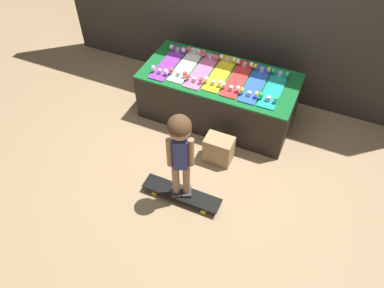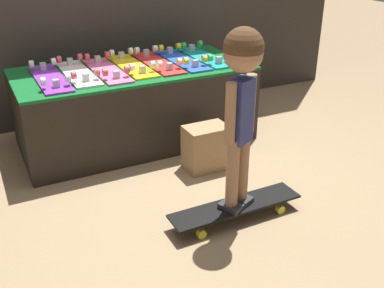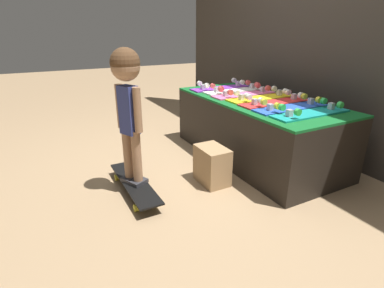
% 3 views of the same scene
% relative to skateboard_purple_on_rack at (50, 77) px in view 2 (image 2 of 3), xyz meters
% --- Properties ---
extents(ground_plane, '(16.00, 16.00, 0.00)m').
position_rel_skateboard_purple_on_rack_xyz_m(ground_plane, '(0.61, -0.55, -0.60)').
color(ground_plane, '#9E7F5B').
extents(display_rack, '(1.73, 0.82, 0.59)m').
position_rel_skateboard_purple_on_rack_xyz_m(display_rack, '(0.61, 0.02, -0.31)').
color(display_rack, black).
rests_on(display_rack, ground_plane).
extents(skateboard_purple_on_rack, '(0.19, 0.69, 0.09)m').
position_rel_skateboard_purple_on_rack_xyz_m(skateboard_purple_on_rack, '(0.00, 0.00, 0.00)').
color(skateboard_purple_on_rack, purple).
rests_on(skateboard_purple_on_rack, display_rack).
extents(skateboard_white_on_rack, '(0.19, 0.69, 0.09)m').
position_rel_skateboard_purple_on_rack_xyz_m(skateboard_white_on_rack, '(0.20, 0.04, 0.00)').
color(skateboard_white_on_rack, white).
rests_on(skateboard_white_on_rack, display_rack).
extents(skateboard_pink_on_rack, '(0.19, 0.69, 0.09)m').
position_rel_skateboard_purple_on_rack_xyz_m(skateboard_pink_on_rack, '(0.41, 0.02, 0.00)').
color(skateboard_pink_on_rack, pink).
rests_on(skateboard_pink_on_rack, display_rack).
extents(skateboard_yellow_on_rack, '(0.19, 0.69, 0.09)m').
position_rel_skateboard_purple_on_rack_xyz_m(skateboard_yellow_on_rack, '(0.61, 0.05, 0.00)').
color(skateboard_yellow_on_rack, yellow).
rests_on(skateboard_yellow_on_rack, display_rack).
extents(skateboard_red_on_rack, '(0.19, 0.69, 0.09)m').
position_rel_skateboard_purple_on_rack_xyz_m(skateboard_red_on_rack, '(0.81, 0.04, 0.00)').
color(skateboard_red_on_rack, red).
rests_on(skateboard_red_on_rack, display_rack).
extents(skateboard_blue_on_rack, '(0.19, 0.69, 0.09)m').
position_rel_skateboard_purple_on_rack_xyz_m(skateboard_blue_on_rack, '(1.02, 0.03, 0.00)').
color(skateboard_blue_on_rack, blue).
rests_on(skateboard_blue_on_rack, display_rack).
extents(skateboard_teal_on_rack, '(0.19, 0.69, 0.09)m').
position_rel_skateboard_purple_on_rack_xyz_m(skateboard_teal_on_rack, '(1.22, 0.03, 0.00)').
color(skateboard_teal_on_rack, teal).
rests_on(skateboard_teal_on_rack, display_rack).
extents(skateboard_on_floor, '(0.80, 0.18, 0.09)m').
position_rel_skateboard_purple_on_rack_xyz_m(skateboard_on_floor, '(0.73, -1.26, -0.53)').
color(skateboard_on_floor, black).
rests_on(skateboard_on_floor, ground_plane).
extents(child, '(0.23, 0.20, 1.01)m').
position_rel_skateboard_purple_on_rack_xyz_m(child, '(0.73, -1.26, 0.19)').
color(child, '#2D2D33').
rests_on(child, skateboard_on_floor).
extents(storage_box, '(0.30, 0.20, 0.31)m').
position_rel_skateboard_purple_on_rack_xyz_m(storage_box, '(0.88, -0.64, -0.45)').
color(storage_box, '#A37F56').
rests_on(storage_box, ground_plane).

